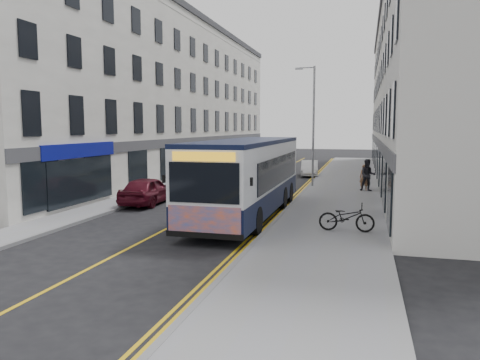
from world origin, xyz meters
The scene contains 17 objects.
ground centered at (0.00, 0.00, 0.00)m, with size 140.00×140.00×0.00m, color black.
pavement_east centered at (6.25, 12.00, 0.06)m, with size 4.50×64.00×0.12m, color gray.
pavement_west centered at (-5.00, 12.00, 0.06)m, with size 2.00×64.00×0.12m, color gray.
kerb_east centered at (4.00, 12.00, 0.07)m, with size 0.18×64.00×0.13m, color slate.
kerb_west centered at (-4.00, 12.00, 0.07)m, with size 0.18×64.00×0.13m, color slate.
road_centre_line centered at (0.00, 12.00, 0.00)m, with size 0.12×64.00×0.01m, color gold.
road_dbl_yellow_inner centered at (3.55, 12.00, 0.00)m, with size 0.10×64.00×0.01m, color gold.
road_dbl_yellow_outer centered at (3.75, 12.00, 0.00)m, with size 0.10×64.00×0.01m, color gold.
terrace_east centered at (11.50, 21.00, 6.50)m, with size 6.00×46.00×13.00m, color silver.
terrace_west centered at (-9.00, 21.00, 6.50)m, with size 6.00×46.00×13.00m, color white.
streetlamp centered at (4.17, 14.00, 4.38)m, with size 1.32×0.18×8.00m.
city_bus centered at (2.47, 3.19, 1.90)m, with size 2.78×11.95×3.47m.
bicycle centered at (6.97, 0.57, 0.66)m, with size 0.72×2.06×1.08m, color black.
pedestrian_near centered at (7.59, 12.57, 0.93)m, with size 0.59×0.39×1.61m, color #976644.
pedestrian_far centered at (7.80, 12.38, 1.10)m, with size 0.95×0.74×1.96m, color black.
car_white centered at (3.20, 21.48, 0.63)m, with size 1.34×3.84×1.26m, color silver.
car_maroon centered at (-3.40, 5.03, 0.73)m, with size 1.73×4.29×1.46m, color #4E0D1A.
Camera 1 is at (7.54, -17.22, 4.05)m, focal length 35.00 mm.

